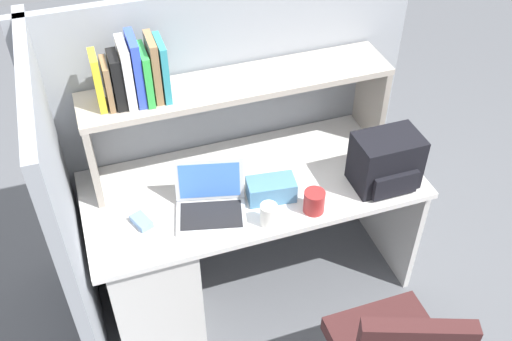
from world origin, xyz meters
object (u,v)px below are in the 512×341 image
Objects in this scene: laptop at (211,202)px; paper_cup at (269,215)px; computer_mouse at (142,221)px; snack_canister at (314,202)px; tissue_box at (271,189)px; backpack at (386,162)px.

paper_cup is at bearing -36.25° from laptop.
snack_canister is (0.75, -0.16, 0.04)m from computer_mouse.
laptop reaches higher than paper_cup.
tissue_box is (0.29, -0.01, -0.00)m from laptop.
computer_mouse is 0.47× the size of tissue_box.
paper_cup is (0.53, -0.18, 0.04)m from computer_mouse.
snack_canister is at bearing -170.21° from backpack.
snack_canister is (-0.38, -0.07, -0.07)m from backpack.
backpack reaches higher than computer_mouse.
computer_mouse is 0.77m from snack_canister.
computer_mouse is 0.95× the size of snack_canister.
tissue_box is at bearing 137.21° from snack_canister.
laptop is 0.29m from tissue_box.
laptop is 3.48× the size of computer_mouse.
paper_cup is 0.17m from tissue_box.
tissue_box is (0.07, 0.15, -0.00)m from paper_cup.
laptop is at bearing 161.25° from snack_canister.
paper_cup is (0.22, -0.16, 0.00)m from laptop.
laptop reaches higher than computer_mouse.
snack_canister is (0.22, 0.01, 0.00)m from paper_cup.
laptop is 0.83m from backpack.
tissue_box is 0.21m from snack_canister.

